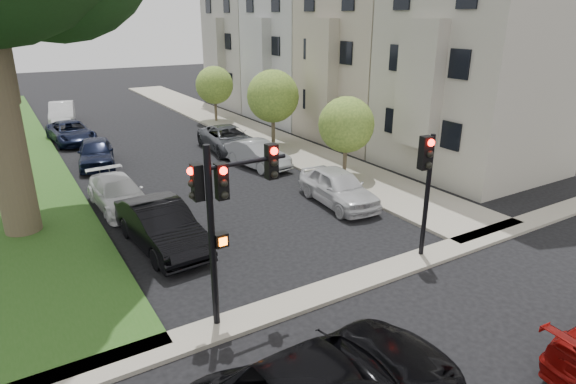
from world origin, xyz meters
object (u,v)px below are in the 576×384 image
small_tree_b (273,96)px  car_parked_6 (118,194)px  car_parked_0 (338,187)px  car_parked_2 (228,139)px  car_parked_9 (62,113)px  small_tree_c (214,85)px  traffic_signal_main (224,203)px  car_parked_1 (257,154)px  small_tree_a (346,125)px  car_parked_7 (96,152)px  car_parked_5 (161,226)px  traffic_signal_secondary (426,175)px  car_parked_8 (71,132)px

small_tree_b → car_parked_6: size_ratio=1.04×
small_tree_b → car_parked_0: bearing=-103.8°
car_parked_2 → car_parked_9: car_parked_9 is taller
small_tree_c → car_parked_0: 18.18m
traffic_signal_main → car_parked_2: (7.01, 15.22, -2.54)m
car_parked_1 → car_parked_6: bearing=-173.2°
traffic_signal_main → car_parked_2: traffic_signal_main is taller
small_tree_a → car_parked_7: (-9.74, 8.31, -1.88)m
car_parked_2 → car_parked_6: size_ratio=1.16×
traffic_signal_main → car_parked_6: 9.74m
traffic_signal_main → car_parked_9: traffic_signal_main is taller
car_parked_5 → car_parked_9: size_ratio=1.03×
car_parked_5 → car_parked_9: (0.09, 23.49, -0.02)m
car_parked_0 → car_parked_9: car_parked_9 is taller
car_parked_0 → small_tree_a: bearing=52.9°
car_parked_9 → small_tree_a: bearing=-55.5°
car_parked_1 → car_parked_9: bearing=103.1°
traffic_signal_main → car_parked_7: (-0.11, 16.03, -2.52)m
small_tree_c → car_parked_1: (-2.72, -11.57, -2.01)m
small_tree_b → car_parked_2: 3.55m
traffic_signal_secondary → car_parked_8: size_ratio=0.86×
car_parked_5 → car_parked_6: (-0.39, 4.39, -0.15)m
car_parked_7 → small_tree_a: bearing=-30.1°
small_tree_a → traffic_signal_secondary: bearing=-111.2°
traffic_signal_main → car_parked_6: traffic_signal_main is taller
car_parked_5 → car_parked_7: bearing=85.4°
car_parked_0 → car_parked_8: bearing=119.8°
car_parked_6 → car_parked_7: 6.67m
traffic_signal_secondary → car_parked_8: bearing=107.8°
car_parked_6 → car_parked_2: bearing=35.4°
traffic_signal_main → car_parked_6: (-0.53, 9.37, -2.60)m
car_parked_2 → small_tree_c: bearing=74.7°
car_parked_1 → car_parked_8: size_ratio=0.86×
small_tree_c → small_tree_a: bearing=-90.0°
traffic_signal_secondary → car_parked_1: traffic_signal_secondary is taller
car_parked_1 → car_parked_0: bearing=-95.7°
traffic_signal_secondary → car_parked_8: traffic_signal_secondary is taller
car_parked_2 → car_parked_5: 12.48m
small_tree_a → car_parked_0: small_tree_a is taller
traffic_signal_secondary → car_parked_5: traffic_signal_secondary is taller
car_parked_2 → car_parked_6: bearing=-139.1°
traffic_signal_secondary → small_tree_b: bearing=78.4°
small_tree_b → car_parked_9: small_tree_b is taller
car_parked_0 → car_parked_6: size_ratio=0.99×
small_tree_a → small_tree_c: 15.36m
car_parked_5 → traffic_signal_main: bearing=-92.7°
small_tree_b → small_tree_c: (0.00, 8.49, -0.33)m
car_parked_0 → car_parked_8: (-7.75, 16.81, -0.08)m
car_parked_1 → car_parked_6: size_ratio=0.94×
car_parked_5 → car_parked_7: (0.03, 11.04, -0.06)m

